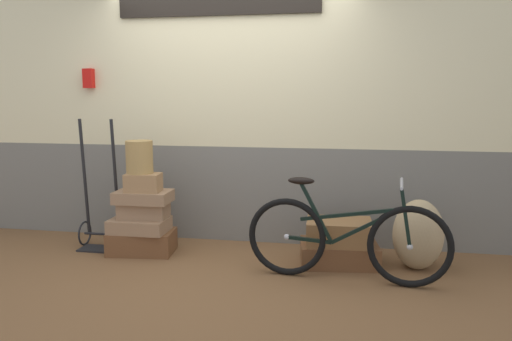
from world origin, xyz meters
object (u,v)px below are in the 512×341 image
object	(u,v)px
suitcase_0	(142,242)
suitcase_1	(140,225)
suitcase_4	(143,183)
suitcase_5	(339,253)
luggage_trolley	(101,216)
suitcase_3	(143,197)
wicker_basket	(139,157)
suitcase_6	(339,232)
bicycle	(346,239)
suitcase_2	(144,210)
burlap_sack	(418,235)

from	to	relation	value
suitcase_0	suitcase_1	world-z (taller)	suitcase_1
suitcase_4	suitcase_5	xyz separation A→B (m)	(1.83, 0.04, -0.59)
suitcase_5	luggage_trolley	bearing A→B (deg)	171.26
suitcase_3	wicker_basket	xyz separation A→B (m)	(-0.02, -0.00, 0.38)
suitcase_6	bicycle	world-z (taller)	bicycle
suitcase_2	suitcase_5	distance (m)	1.88
wicker_basket	burlap_sack	bearing A→B (deg)	-0.02
suitcase_2	burlap_sack	xyz separation A→B (m)	(2.53, -0.02, -0.11)
luggage_trolley	burlap_sack	distance (m)	3.02
wicker_basket	burlap_sack	world-z (taller)	wicker_basket
suitcase_2	suitcase_4	world-z (taller)	suitcase_4
bicycle	suitcase_6	bearing A→B (deg)	98.40
suitcase_4	suitcase_6	xyz separation A→B (m)	(1.83, 0.02, -0.39)
suitcase_1	suitcase_3	size ratio (longest dim) A/B	1.04
wicker_basket	burlap_sack	xyz separation A→B (m)	(2.55, -0.00, -0.62)
suitcase_4	burlap_sack	distance (m)	2.53
luggage_trolley	burlap_sack	world-z (taller)	luggage_trolley
suitcase_5	bicycle	size ratio (longest dim) A/B	0.41
suitcase_3	bicycle	size ratio (longest dim) A/B	0.31
suitcase_2	burlap_sack	bearing A→B (deg)	-4.71
suitcase_4	luggage_trolley	xyz separation A→B (m)	(-0.51, 0.12, -0.37)
suitcase_1	wicker_basket	bearing A→B (deg)	59.60
suitcase_2	bicycle	distance (m)	1.96
suitcase_0	suitcase_5	distance (m)	1.87
bicycle	suitcase_2	bearing A→B (deg)	167.53
wicker_basket	suitcase_0	bearing A→B (deg)	-131.33
suitcase_3	burlap_sack	distance (m)	2.53
suitcase_6	burlap_sack	size ratio (longest dim) A/B	0.92
luggage_trolley	burlap_sack	bearing A→B (deg)	-1.81
luggage_trolley	wicker_basket	bearing A→B (deg)	-11.33
suitcase_4	suitcase_1	bearing A→B (deg)	173.25
suitcase_4	luggage_trolley	distance (m)	0.64
wicker_basket	bicycle	world-z (taller)	wicker_basket
suitcase_3	suitcase_5	bearing A→B (deg)	-1.47
suitcase_1	burlap_sack	world-z (taller)	burlap_sack
suitcase_6	suitcase_0	bearing A→B (deg)	177.59
suitcase_4	luggage_trolley	world-z (taller)	luggage_trolley
suitcase_0	suitcase_5	size ratio (longest dim) A/B	0.89
suitcase_3	luggage_trolley	size ratio (longest dim) A/B	0.40
suitcase_4	luggage_trolley	bearing A→B (deg)	162.29
suitcase_0	luggage_trolley	world-z (taller)	luggage_trolley
suitcase_5	bicycle	world-z (taller)	bicycle
wicker_basket	luggage_trolley	bearing A→B (deg)	168.67
burlap_sack	suitcase_0	bearing A→B (deg)	-179.95
suitcase_1	bicycle	xyz separation A→B (m)	(1.94, -0.38, 0.07)
suitcase_1	luggage_trolley	xyz separation A→B (m)	(-0.46, 0.12, 0.04)
wicker_basket	luggage_trolley	xyz separation A→B (m)	(-0.47, 0.09, -0.61)
suitcase_1	suitcase_5	bearing A→B (deg)	0.82
suitcase_6	wicker_basket	xyz separation A→B (m)	(-1.87, 0.01, 0.63)
suitcase_3	suitcase_6	world-z (taller)	suitcase_3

